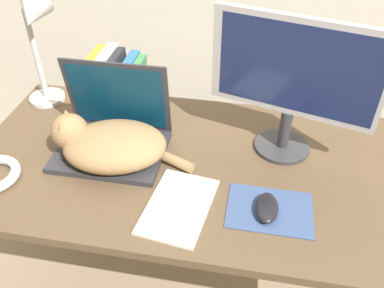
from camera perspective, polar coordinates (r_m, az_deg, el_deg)
name	(u,v)px	position (r m, az deg, el deg)	size (l,w,h in m)	color
desk	(195,179)	(1.31, 0.38, -4.91)	(1.41, 0.72, 0.72)	brown
laptop	(113,134)	(1.31, -11.00, 1.37)	(0.34, 0.26, 0.27)	#2D2D33
cat	(109,144)	(1.26, -11.63, 0.04)	(0.45, 0.29, 0.15)	#99754C
external_monitor	(294,79)	(1.21, 14.08, 8.84)	(0.48, 0.18, 0.44)	#333338
mousepad	(270,210)	(1.14, 10.85, -9.07)	(0.23, 0.17, 0.00)	#384C75
computer_mouse	(267,208)	(1.12, 10.47, -8.78)	(0.06, 0.11, 0.03)	black
book_row	(118,84)	(1.46, -10.29, 8.34)	(0.18, 0.16, 0.23)	gold
desk_lamp	(35,34)	(1.48, -21.12, 14.26)	(0.17, 0.17, 0.42)	silver
notepad	(179,206)	(1.12, -1.90, -8.71)	(0.20, 0.27, 0.01)	silver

